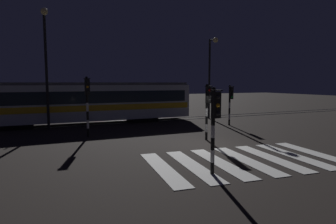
{
  "coord_description": "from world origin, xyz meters",
  "views": [
    {
      "loc": [
        -7.73,
        -12.54,
        3.23
      ],
      "look_at": [
        -0.46,
        3.67,
        1.4
      ],
      "focal_mm": 30.5,
      "sensor_mm": 36.0,
      "label": 1
    }
  ],
  "objects_px": {
    "traffic_light_kerb_mid_left": "(215,118)",
    "traffic_light_corner_far_right": "(230,99)",
    "tram": "(84,102)",
    "street_lamp_trackside_left": "(46,56)",
    "traffic_light_median_centre": "(208,103)",
    "traffic_light_corner_far_left": "(87,97)",
    "street_lamp_trackside_right": "(211,68)"
  },
  "relations": [
    {
      "from": "traffic_light_kerb_mid_left",
      "to": "traffic_light_corner_far_right",
      "type": "bearing_deg",
      "value": 51.01
    },
    {
      "from": "traffic_light_kerb_mid_left",
      "to": "tram",
      "type": "height_order",
      "value": "tram"
    },
    {
      "from": "traffic_light_kerb_mid_left",
      "to": "street_lamp_trackside_left",
      "type": "height_order",
      "value": "street_lamp_trackside_left"
    },
    {
      "from": "traffic_light_median_centre",
      "to": "street_lamp_trackside_left",
      "type": "height_order",
      "value": "street_lamp_trackside_left"
    },
    {
      "from": "traffic_light_corner_far_left",
      "to": "tram",
      "type": "relative_size",
      "value": 0.21
    },
    {
      "from": "traffic_light_median_centre",
      "to": "traffic_light_corner_far_left",
      "type": "bearing_deg",
      "value": 148.79
    },
    {
      "from": "traffic_light_corner_far_right",
      "to": "tram",
      "type": "relative_size",
      "value": 0.18
    },
    {
      "from": "street_lamp_trackside_left",
      "to": "tram",
      "type": "bearing_deg",
      "value": 37.69
    },
    {
      "from": "traffic_light_corner_far_left",
      "to": "street_lamp_trackside_right",
      "type": "distance_m",
      "value": 12.38
    },
    {
      "from": "street_lamp_trackside_left",
      "to": "street_lamp_trackside_right",
      "type": "bearing_deg",
      "value": 3.79
    },
    {
      "from": "traffic_light_kerb_mid_left",
      "to": "street_lamp_trackside_right",
      "type": "distance_m",
      "value": 16.05
    },
    {
      "from": "traffic_light_corner_far_left",
      "to": "traffic_light_median_centre",
      "type": "bearing_deg",
      "value": -31.21
    },
    {
      "from": "traffic_light_corner_far_left",
      "to": "street_lamp_trackside_right",
      "type": "relative_size",
      "value": 0.51
    },
    {
      "from": "traffic_light_kerb_mid_left",
      "to": "traffic_light_corner_far_left",
      "type": "xyz_separation_m",
      "value": [
        -2.92,
        8.99,
        0.34
      ]
    },
    {
      "from": "street_lamp_trackside_right",
      "to": "street_lamp_trackside_left",
      "type": "bearing_deg",
      "value": -176.21
    },
    {
      "from": "tram",
      "to": "traffic_light_kerb_mid_left",
      "type": "bearing_deg",
      "value": -80.82
    },
    {
      "from": "street_lamp_trackside_right",
      "to": "tram",
      "type": "relative_size",
      "value": 0.41
    },
    {
      "from": "traffic_light_corner_far_right",
      "to": "street_lamp_trackside_left",
      "type": "distance_m",
      "value": 13.33
    },
    {
      "from": "traffic_light_corner_far_right",
      "to": "street_lamp_trackside_right",
      "type": "relative_size",
      "value": 0.43
    },
    {
      "from": "traffic_light_corner_far_left",
      "to": "tram",
      "type": "bearing_deg",
      "value": 84.23
    },
    {
      "from": "traffic_light_median_centre",
      "to": "traffic_light_corner_far_left",
      "type": "xyz_separation_m",
      "value": [
        -5.99,
        3.63,
        0.29
      ]
    },
    {
      "from": "traffic_light_median_centre",
      "to": "tram",
      "type": "relative_size",
      "value": 0.18
    },
    {
      "from": "traffic_light_median_centre",
      "to": "traffic_light_kerb_mid_left",
      "type": "relative_size",
      "value": 1.02
    },
    {
      "from": "traffic_light_corner_far_right",
      "to": "street_lamp_trackside_left",
      "type": "height_order",
      "value": "street_lamp_trackside_left"
    },
    {
      "from": "traffic_light_corner_far_right",
      "to": "tram",
      "type": "xyz_separation_m",
      "value": [
        -9.99,
        5.13,
        -0.26
      ]
    },
    {
      "from": "traffic_light_kerb_mid_left",
      "to": "traffic_light_corner_far_left",
      "type": "height_order",
      "value": "traffic_light_corner_far_left"
    },
    {
      "from": "traffic_light_corner_far_left",
      "to": "street_lamp_trackside_left",
      "type": "height_order",
      "value": "street_lamp_trackside_left"
    },
    {
      "from": "traffic_light_kerb_mid_left",
      "to": "traffic_light_corner_far_left",
      "type": "distance_m",
      "value": 9.46
    },
    {
      "from": "traffic_light_median_centre",
      "to": "traffic_light_corner_far_left",
      "type": "relative_size",
      "value": 0.88
    },
    {
      "from": "street_lamp_trackside_left",
      "to": "traffic_light_median_centre",
      "type": "bearing_deg",
      "value": -41.7
    },
    {
      "from": "traffic_light_corner_far_left",
      "to": "street_lamp_trackside_right",
      "type": "height_order",
      "value": "street_lamp_trackside_right"
    },
    {
      "from": "traffic_light_median_centre",
      "to": "street_lamp_trackside_left",
      "type": "bearing_deg",
      "value": 138.3
    }
  ]
}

